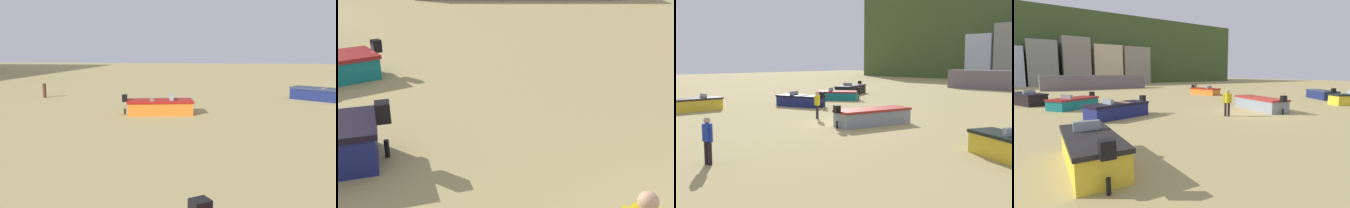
{
  "view_description": "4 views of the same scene",
  "coord_description": "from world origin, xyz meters",
  "views": [
    {
      "loc": [
        -13.68,
        9.21,
        3.56
      ],
      "look_at": [
        1.75,
        11.32,
        1.19
      ],
      "focal_mm": 38.3,
      "sensor_mm": 36.0,
      "label": 1
    },
    {
      "loc": [
        -3.82,
        -3.73,
        3.96
      ],
      "look_at": [
        -3.86,
        5.15,
        0.53
      ],
      "focal_mm": 44.01,
      "sensor_mm": 36.0,
      "label": 2
    },
    {
      "loc": [
        15.46,
        -15.32,
        3.51
      ],
      "look_at": [
        -1.03,
        0.78,
        0.91
      ],
      "focal_mm": 41.98,
      "sensor_mm": 36.0,
      "label": 3
    },
    {
      "loc": [
        -12.37,
        -10.73,
        2.57
      ],
      "look_at": [
        -4.46,
        1.59,
        0.7
      ],
      "focal_mm": 25.73,
      "sensor_mm": 36.0,
      "label": 4
    }
  ],
  "objects": [
    {
      "name": "mooring_post_near_water",
      "position": [
        11.38,
        21.95,
        0.53
      ],
      "size": [
        0.26,
        0.26,
        1.05
      ],
      "primitive_type": "cylinder",
      "color": "#4D3022",
      "rests_on": "ground"
    },
    {
      "name": "boat_navy_6",
      "position": [
        12.65,
        2.02,
        0.45
      ],
      "size": [
        3.38,
        3.92,
        1.2
      ],
      "rotation": [
        0.0,
        0.0,
        5.67
      ],
      "color": "navy",
      "rests_on": "ground"
    },
    {
      "name": "boat_orange_0",
      "position": [
        5.72,
        12.32,
        0.41
      ],
      "size": [
        2.24,
        4.01,
        1.12
      ],
      "rotation": [
        0.0,
        0.0,
        3.35
      ],
      "color": "orange",
      "rests_on": "ground"
    }
  ]
}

